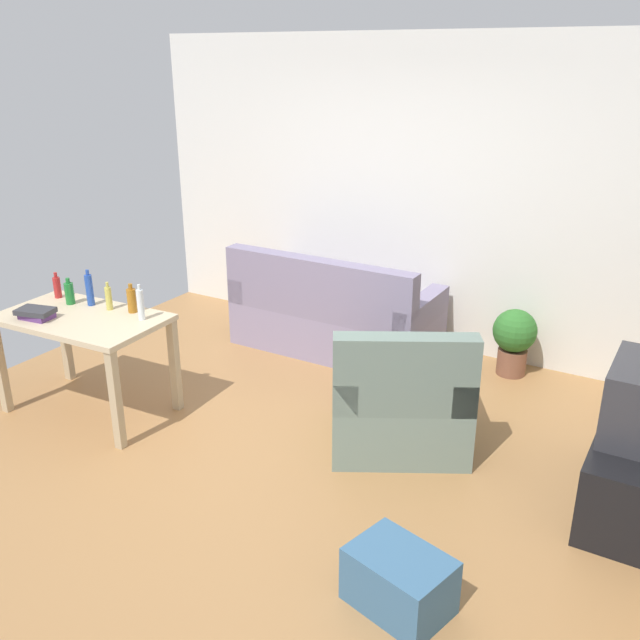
{
  "coord_description": "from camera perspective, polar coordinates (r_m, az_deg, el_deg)",
  "views": [
    {
      "loc": [
        2.4,
        -3.41,
        2.52
      ],
      "look_at": [
        0.1,
        0.5,
        0.75
      ],
      "focal_mm": 38.44,
      "sensor_mm": 36.0,
      "label": 1
    }
  ],
  "objects": [
    {
      "name": "ground_plane",
      "position": [
        4.88,
        -4.06,
        -9.99
      ],
      "size": [
        5.2,
        4.4,
        0.02
      ],
      "primitive_type": "cube",
      "color": "#9E7042"
    },
    {
      "name": "wall_rear",
      "position": [
        6.21,
        7.29,
        10.3
      ],
      "size": [
        5.2,
        0.1,
        2.7
      ],
      "primitive_type": "cube",
      "color": "silver",
      "rests_on": "ground_plane"
    },
    {
      "name": "couch",
      "position": [
        6.14,
        1.1,
        0.2
      ],
      "size": [
        1.8,
        0.84,
        0.92
      ],
      "rotation": [
        0.0,
        0.0,
        3.14
      ],
      "color": "gray",
      "rests_on": "ground_plane"
    },
    {
      "name": "tv_stand",
      "position": [
        4.49,
        24.57,
        -11.35
      ],
      "size": [
        0.44,
        1.1,
        0.48
      ],
      "rotation": [
        0.0,
        0.0,
        1.57
      ],
      "color": "black",
      "rests_on": "ground_plane"
    },
    {
      "name": "desk",
      "position": [
        5.25,
        -19.13,
        -0.79
      ],
      "size": [
        1.24,
        0.76,
        0.76
      ],
      "rotation": [
        0.0,
        0.0,
        0.05
      ],
      "color": "#C6B28E",
      "rests_on": "ground_plane"
    },
    {
      "name": "potted_plant",
      "position": [
        5.88,
        15.86,
        -1.4
      ],
      "size": [
        0.36,
        0.36,
        0.57
      ],
      "color": "brown",
      "rests_on": "ground_plane"
    },
    {
      "name": "armchair",
      "position": [
        4.69,
        6.6,
        -6.8
      ],
      "size": [
        1.19,
        1.17,
        0.92
      ],
      "rotation": [
        0.0,
        0.0,
        3.65
      ],
      "color": "slate",
      "rests_on": "ground_plane"
    },
    {
      "name": "storage_box",
      "position": [
        3.55,
        6.61,
        -20.75
      ],
      "size": [
        0.55,
        0.45,
        0.3
      ],
      "primitive_type": "cube",
      "rotation": [
        0.0,
        0.0,
        -0.26
      ],
      "color": "#386084",
      "rests_on": "ground_plane"
    },
    {
      "name": "bottle_red",
      "position": [
        5.64,
        -21.04,
        2.59
      ],
      "size": [
        0.06,
        0.06,
        0.2
      ],
      "color": "#AD2323",
      "rests_on": "desk"
    },
    {
      "name": "bottle_green",
      "position": [
        5.46,
        -20.14,
        2.13
      ],
      "size": [
        0.07,
        0.07,
        0.2
      ],
      "color": "#1E722D",
      "rests_on": "desk"
    },
    {
      "name": "bottle_blue",
      "position": [
        5.37,
        -18.64,
        2.42
      ],
      "size": [
        0.05,
        0.05,
        0.28
      ],
      "color": "#2347A3",
      "rests_on": "desk"
    },
    {
      "name": "bottle_squat",
      "position": [
        5.25,
        -17.18,
        1.77
      ],
      "size": [
        0.05,
        0.05,
        0.21
      ],
      "color": "#BCB24C",
      "rests_on": "desk"
    },
    {
      "name": "bottle_amber",
      "position": [
        5.14,
        -15.4,
        1.61
      ],
      "size": [
        0.07,
        0.07,
        0.22
      ],
      "color": "#9E6019",
      "rests_on": "desk"
    },
    {
      "name": "bottle_clear",
      "position": [
        4.97,
        -14.71,
        1.27
      ],
      "size": [
        0.05,
        0.05,
        0.26
      ],
      "color": "silver",
      "rests_on": "desk"
    },
    {
      "name": "book_stack",
      "position": [
        5.26,
        -22.57,
        0.52
      ],
      "size": [
        0.29,
        0.22,
        0.07
      ],
      "color": "#593372",
      "rests_on": "desk"
    }
  ]
}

